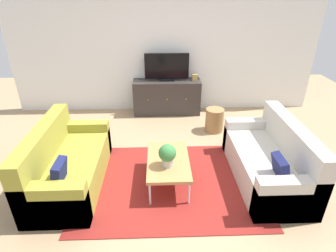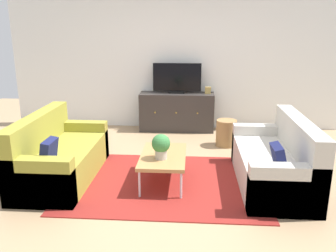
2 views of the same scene
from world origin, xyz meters
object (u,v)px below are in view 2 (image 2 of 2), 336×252
Objects in this scene: potted_plant at (161,145)px; flat_screen_tv at (177,78)px; tv_console at (177,112)px; coffee_table at (163,157)px; couch_left_side at (56,158)px; mantel_clock at (208,90)px; wicker_basket at (226,133)px; couch_right_side at (278,163)px.

flat_screen_tv is (0.07, 2.56, 0.45)m from potted_plant.
potted_plant is at bearing -91.66° from flat_screen_tv.
flat_screen_tv is (-0.00, 0.02, 0.64)m from tv_console.
potted_plant reaches higher than coffee_table.
couch_left_side is 3.18m from mantel_clock.
couch_right_side is at bearing -70.93° from wicker_basket.
flat_screen_tv is 1.48m from wicker_basket.
tv_console reaches higher than potted_plant.
coffee_table is at bearing 83.41° from potted_plant.
couch_left_side is 1.43m from potted_plant.
coffee_table is 1.06× the size of flat_screen_tv.
tv_console is 1.56× the size of flat_screen_tv.
flat_screen_tv is (0.06, 2.43, 0.65)m from coffee_table.
potted_plant is 2.55m from tv_console.
coffee_table is 2.16× the size of wicker_basket.
mantel_clock is (0.59, 0.00, 0.43)m from tv_console.
potted_plant reaches higher than wicker_basket.
mantel_clock is at bearing 0.00° from tv_console.
coffee_table is at bearing -91.39° from tv_console.
wicker_basket is at bearing -71.71° from mantel_clock.
potted_plant is at bearing -104.54° from mantel_clock.
couch_left_side is 1.00× the size of couch_right_side.
tv_console is (0.07, 2.54, -0.19)m from potted_plant.
wicker_basket is at bearing 109.07° from couch_right_side.
couch_right_side is 13.10× the size of mantel_clock.
flat_screen_tv reaches higher than couch_left_side.
potted_plant is at bearing -6.91° from couch_left_side.
flat_screen_tv is at bearing 178.04° from mantel_clock.
coffee_table is at bearing -121.41° from wicker_basket.
couch_left_side is 2.87m from couch_right_side.
flat_screen_tv is at bearing 58.40° from couch_left_side.
mantel_clock is at bearing 75.02° from coffee_table.
potted_plant is 2.60m from flat_screen_tv.
mantel_clock is 1.08m from wicker_basket.
wicker_basket reaches higher than coffee_table.
wicker_basket is at bearing 32.50° from couch_left_side.
flat_screen_tv is 6.97× the size of mantel_clock.
flat_screen_tv is 0.62m from mantel_clock.
couch_right_side reaches higher than mantel_clock.
couch_left_side is 5.47× the size of potted_plant.
flat_screen_tv reaches higher than coffee_table.
couch_right_side is at bearing -59.81° from flat_screen_tv.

